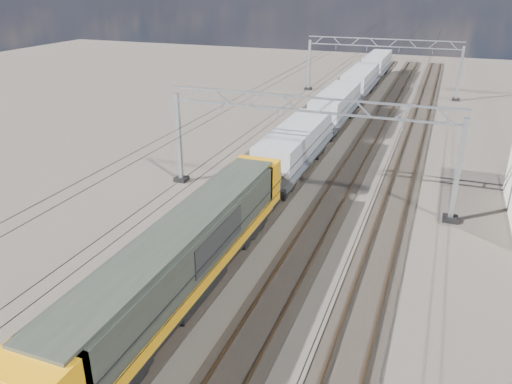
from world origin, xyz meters
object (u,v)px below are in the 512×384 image
(hopper_wagon_third, at_px, (360,81))
(hopper_wagon_fourth, at_px, (377,64))
(catenary_gantry_far, at_px, (381,64))
(locomotive, at_px, (184,256))
(hopper_wagon_mid, at_px, (336,106))
(hopper_wagon_lead, at_px, (295,146))
(catenary_gantry_mid, at_px, (306,145))

(hopper_wagon_third, relative_size, hopper_wagon_fourth, 1.00)
(catenary_gantry_far, height_order, locomotive, catenary_gantry_far)
(hopper_wagon_third, bearing_deg, hopper_wagon_mid, -90.00)
(hopper_wagon_third, bearing_deg, hopper_wagon_lead, -90.00)
(catenary_gantry_mid, xyz_separation_m, hopper_wagon_lead, (-2.00, 4.50, -1.67))
(hopper_wagon_fourth, bearing_deg, locomotive, -90.00)
(hopper_wagon_lead, xyz_separation_m, hopper_wagon_mid, (0.00, 14.20, 0.00))
(hopper_wagon_lead, bearing_deg, hopper_wagon_third, 90.00)
(catenary_gantry_far, bearing_deg, hopper_wagon_fourth, 100.21)
(hopper_wagon_third, bearing_deg, catenary_gantry_mid, -86.52)
(catenary_gantry_mid, xyz_separation_m, hopper_wagon_fourth, (-2.00, 47.10, -1.67))
(catenary_gantry_mid, distance_m, hopper_wagon_lead, 5.21)
(locomotive, bearing_deg, hopper_wagon_mid, 90.00)
(catenary_gantry_mid, distance_m, locomotive, 13.43)
(locomotive, xyz_separation_m, hopper_wagon_third, (-0.00, 46.10, -0.09))
(catenary_gantry_far, bearing_deg, catenary_gantry_mid, -90.00)
(hopper_wagon_lead, bearing_deg, locomotive, -90.00)
(hopper_wagon_lead, relative_size, hopper_wagon_third, 1.00)
(locomotive, relative_size, hopper_wagon_lead, 1.62)
(hopper_wagon_lead, height_order, hopper_wagon_third, same)
(locomotive, bearing_deg, hopper_wagon_third, 90.00)
(catenary_gantry_mid, height_order, hopper_wagon_lead, catenary_gantry_mid)
(hopper_wagon_lead, xyz_separation_m, hopper_wagon_third, (0.00, 28.40, 0.00))
(locomotive, xyz_separation_m, hopper_wagon_mid, (-0.00, 31.90, -0.09))
(catenary_gantry_mid, bearing_deg, hopper_wagon_fourth, 92.43)
(hopper_wagon_fourth, bearing_deg, hopper_wagon_mid, -90.00)
(catenary_gantry_mid, xyz_separation_m, hopper_wagon_mid, (-2.00, 18.70, -1.67))
(locomotive, distance_m, hopper_wagon_mid, 31.90)
(catenary_gantry_mid, relative_size, catenary_gantry_far, 1.00)
(hopper_wagon_third, bearing_deg, catenary_gantry_far, 57.13)
(hopper_wagon_mid, bearing_deg, hopper_wagon_third, 90.00)
(locomotive, xyz_separation_m, hopper_wagon_fourth, (-0.00, 60.30, -0.09))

